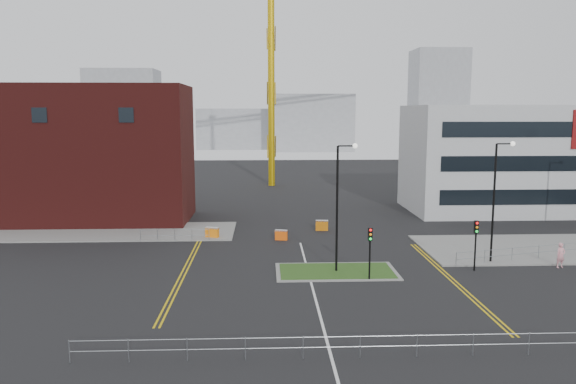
% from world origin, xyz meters
% --- Properties ---
extents(ground, '(200.00, 200.00, 0.00)m').
position_xyz_m(ground, '(0.00, 0.00, 0.00)').
color(ground, black).
rests_on(ground, ground).
extents(pavement_left, '(28.00, 8.00, 0.12)m').
position_xyz_m(pavement_left, '(-20.00, 22.00, 0.06)').
color(pavement_left, slate).
rests_on(pavement_left, ground).
extents(pavement_right, '(24.00, 10.00, 0.12)m').
position_xyz_m(pavement_right, '(22.00, 14.00, 0.06)').
color(pavement_right, slate).
rests_on(pavement_right, ground).
extents(island_kerb, '(8.60, 4.60, 0.08)m').
position_xyz_m(island_kerb, '(2.00, 8.00, 0.04)').
color(island_kerb, slate).
rests_on(island_kerb, ground).
extents(grass_island, '(8.00, 4.00, 0.12)m').
position_xyz_m(grass_island, '(2.00, 8.00, 0.06)').
color(grass_island, '#254818').
rests_on(grass_island, ground).
extents(brick_building, '(24.20, 10.07, 14.24)m').
position_xyz_m(brick_building, '(-22.97, 28.00, 6.85)').
color(brick_building, '#4E1513').
rests_on(brick_building, ground).
extents(office_block, '(25.00, 12.20, 12.00)m').
position_xyz_m(office_block, '(26.01, 31.97, 6.00)').
color(office_block, '#BABCBF').
rests_on(office_block, ground).
extents(streetlamp_island, '(1.46, 0.36, 9.18)m').
position_xyz_m(streetlamp_island, '(2.22, 8.00, 5.41)').
color(streetlamp_island, black).
rests_on(streetlamp_island, ground).
extents(streetlamp_right_near, '(1.46, 0.36, 9.18)m').
position_xyz_m(streetlamp_right_near, '(14.22, 10.00, 5.41)').
color(streetlamp_right_near, black).
rests_on(streetlamp_right_near, ground).
extents(traffic_light_island, '(0.28, 0.33, 3.65)m').
position_xyz_m(traffic_light_island, '(4.00, 5.98, 2.57)').
color(traffic_light_island, black).
rests_on(traffic_light_island, ground).
extents(traffic_light_right, '(0.28, 0.33, 3.65)m').
position_xyz_m(traffic_light_right, '(12.00, 7.98, 2.57)').
color(traffic_light_right, black).
rests_on(traffic_light_right, ground).
extents(railing_front, '(24.05, 0.05, 1.10)m').
position_xyz_m(railing_front, '(0.00, -6.00, 0.78)').
color(railing_front, gray).
rests_on(railing_front, ground).
extents(railing_left, '(6.05, 0.05, 1.10)m').
position_xyz_m(railing_left, '(-11.00, 18.00, 0.74)').
color(railing_left, gray).
rests_on(railing_left, ground).
extents(railing_right, '(19.05, 5.05, 1.10)m').
position_xyz_m(railing_right, '(20.50, 11.50, 0.78)').
color(railing_right, gray).
rests_on(railing_right, ground).
extents(centre_line, '(0.15, 30.00, 0.01)m').
position_xyz_m(centre_line, '(0.00, 2.00, 0.01)').
color(centre_line, silver).
rests_on(centre_line, ground).
extents(yellow_left_a, '(0.12, 24.00, 0.01)m').
position_xyz_m(yellow_left_a, '(-9.00, 10.00, 0.01)').
color(yellow_left_a, gold).
rests_on(yellow_left_a, ground).
extents(yellow_left_b, '(0.12, 24.00, 0.01)m').
position_xyz_m(yellow_left_b, '(-8.70, 10.00, 0.01)').
color(yellow_left_b, gold).
rests_on(yellow_left_b, ground).
extents(yellow_right_a, '(0.12, 20.00, 0.01)m').
position_xyz_m(yellow_right_a, '(9.50, 6.00, 0.01)').
color(yellow_right_a, gold).
rests_on(yellow_right_a, ground).
extents(yellow_right_b, '(0.12, 20.00, 0.01)m').
position_xyz_m(yellow_right_b, '(9.80, 6.00, 0.01)').
color(yellow_right_b, gold).
rests_on(yellow_right_b, ground).
extents(skyline_a, '(18.00, 12.00, 22.00)m').
position_xyz_m(skyline_a, '(-40.00, 120.00, 11.00)').
color(skyline_a, gray).
rests_on(skyline_a, ground).
extents(skyline_b, '(24.00, 12.00, 16.00)m').
position_xyz_m(skyline_b, '(10.00, 130.00, 8.00)').
color(skyline_b, gray).
rests_on(skyline_b, ground).
extents(skyline_c, '(14.00, 12.00, 28.00)m').
position_xyz_m(skyline_c, '(45.00, 125.00, 14.00)').
color(skyline_c, gray).
rests_on(skyline_c, ground).
extents(skyline_d, '(30.00, 12.00, 12.00)m').
position_xyz_m(skyline_d, '(-8.00, 140.00, 6.00)').
color(skyline_d, gray).
rests_on(skyline_d, ground).
extents(pedestrian, '(0.73, 0.53, 1.85)m').
position_xyz_m(pedestrian, '(18.57, 8.47, 0.93)').
color(pedestrian, pink).
rests_on(pedestrian, ground).
extents(barrier_left, '(1.27, 0.80, 1.02)m').
position_xyz_m(barrier_left, '(-7.83, 19.08, 0.55)').
color(barrier_left, orange).
rests_on(barrier_left, ground).
extents(barrier_mid, '(1.13, 0.57, 0.91)m').
position_xyz_m(barrier_mid, '(-1.63, 18.19, 0.49)').
color(barrier_mid, '#F2580D').
rests_on(barrier_mid, ground).
extents(barrier_right, '(1.21, 0.50, 0.99)m').
position_xyz_m(barrier_right, '(2.40, 22.05, 0.54)').
color(barrier_right, '#C8670B').
rests_on(barrier_right, ground).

